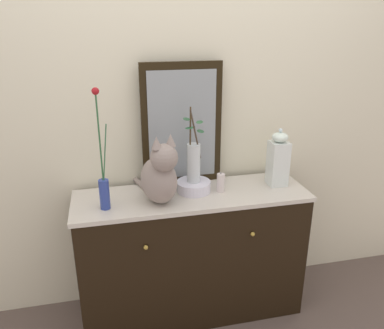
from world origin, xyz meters
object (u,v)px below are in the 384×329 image
at_px(sideboard, 192,254).
at_px(cat_sitting, 160,175).
at_px(mirror_leaning, 182,125).
at_px(vase_glass_clear, 194,161).
at_px(jar_lidded_porcelain, 278,159).
at_px(candle_pillar, 221,183).
at_px(bowl_porcelain, 194,186).
at_px(vase_slim_green, 104,183).

relative_size(sideboard, cat_sitting, 2.90).
xyz_separation_m(mirror_leaning, cat_sitting, (-0.17, -0.25, -0.20)).
bearing_deg(sideboard, vase_glass_clear, 62.92).
height_order(vase_glass_clear, jar_lidded_porcelain, vase_glass_clear).
bearing_deg(cat_sitting, candle_pillar, 10.28).
bearing_deg(sideboard, cat_sitting, -161.07).
distance_m(cat_sitting, candle_pillar, 0.38).
xyz_separation_m(vase_glass_clear, candle_pillar, (0.15, -0.03, -0.13)).
bearing_deg(candle_pillar, mirror_leaning, 135.36).
relative_size(sideboard, candle_pillar, 11.17).
height_order(cat_sitting, jar_lidded_porcelain, cat_sitting).
distance_m(sideboard, bowl_porcelain, 0.44).
height_order(cat_sitting, bowl_porcelain, cat_sitting).
bearing_deg(vase_slim_green, mirror_leaning, 28.69).
bearing_deg(candle_pillar, vase_slim_green, -173.83).
distance_m(cat_sitting, vase_glass_clear, 0.23).
bearing_deg(candle_pillar, sideboard, 179.94).
distance_m(sideboard, mirror_leaning, 0.78).
bearing_deg(bowl_porcelain, cat_sitting, -154.06).
xyz_separation_m(sideboard, jar_lidded_porcelain, (0.53, 0.02, 0.56)).
height_order(mirror_leaning, vase_slim_green, mirror_leaning).
bearing_deg(bowl_porcelain, sideboard, -116.48).
height_order(sideboard, candle_pillar, candle_pillar).
distance_m(vase_glass_clear, candle_pillar, 0.21).
relative_size(mirror_leaning, vase_glass_clear, 1.66).
relative_size(vase_glass_clear, jar_lidded_porcelain, 1.24).
xyz_separation_m(sideboard, vase_glass_clear, (0.02, 0.03, 0.59)).
relative_size(sideboard, mirror_leaning, 1.87).
bearing_deg(vase_slim_green, jar_lidded_porcelain, 5.32).
distance_m(cat_sitting, bowl_porcelain, 0.27).
bearing_deg(vase_slim_green, candle_pillar, 6.17).
distance_m(mirror_leaning, bowl_porcelain, 0.36).
height_order(bowl_porcelain, jar_lidded_porcelain, jar_lidded_porcelain).
bearing_deg(mirror_leaning, candle_pillar, -44.64).
relative_size(bowl_porcelain, vase_glass_clear, 0.45).
bearing_deg(vase_slim_green, sideboard, 8.32).
bearing_deg(jar_lidded_porcelain, mirror_leaning, 163.56).
distance_m(bowl_porcelain, candle_pillar, 0.16).
bearing_deg(sideboard, candle_pillar, -0.06).
bearing_deg(cat_sitting, vase_glass_clear, 25.63).
xyz_separation_m(jar_lidded_porcelain, candle_pillar, (-0.36, -0.02, -0.10)).
height_order(jar_lidded_porcelain, candle_pillar, jar_lidded_porcelain).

